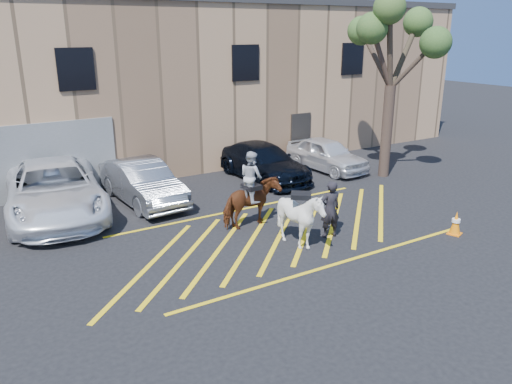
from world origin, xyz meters
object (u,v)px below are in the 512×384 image
car_white_suv (326,154)px  handler (330,209)px  mounted_bay (251,197)px  saddled_white (300,218)px  car_white_pickup (54,190)px  car_silver_sedan (142,182)px  traffic_cone (456,223)px  car_blue_suv (264,162)px  tree (394,36)px

car_white_suv → handler: bearing=-132.2°
mounted_bay → saddled_white: 2.08m
handler → mounted_bay: (-1.59, 1.90, 0.12)m
car_white_pickup → car_white_suv: size_ratio=1.54×
car_silver_sedan → saddled_white: size_ratio=2.19×
car_white_pickup → traffic_cone: size_ratio=8.77×
car_white_suv → saddled_white: 8.50m
car_silver_sedan → mounted_bay: bearing=-66.5°
mounted_bay → traffic_cone: 6.27m
car_white_pickup → mounted_bay: bearing=-33.9°
saddled_white → car_blue_suv: bearing=66.5°
car_white_pickup → saddled_white: 8.36m
tree → car_white_pickup: bearing=170.1°
mounted_bay → tree: (7.77, 2.05, 4.70)m
handler → mounted_bay: size_ratio=0.71×
car_blue_suv → traffic_cone: size_ratio=6.81×
car_silver_sedan → traffic_cone: (7.12, -7.78, -0.39)m
mounted_bay → traffic_cone: size_ratio=3.35×
car_blue_suv → mounted_bay: mounted_bay is taller
car_blue_suv → saddled_white: size_ratio=2.36×
car_white_pickup → saddled_white: car_white_pickup is taller
car_blue_suv → traffic_cone: bearing=-80.2°
car_white_pickup → traffic_cone: bearing=-32.3°
car_silver_sedan → saddled_white: 6.58m
car_blue_suv → mounted_bay: size_ratio=2.04×
car_silver_sedan → handler: (3.72, -5.93, 0.11)m
car_white_pickup → car_white_suv: 11.35m
car_white_pickup → saddled_white: bearing=-42.8°
car_silver_sedan → tree: (9.91, -1.98, 4.93)m
car_silver_sedan → car_blue_suv: 5.32m
car_white_pickup → car_white_suv: bearing=5.3°
car_white_pickup → handler: bearing=-36.6°
car_silver_sedan → handler: size_ratio=2.65×
car_silver_sedan → car_white_pickup: bearing=170.6°
tree → mounted_bay: bearing=-165.2°
car_blue_suv → handler: size_ratio=2.86×
car_white_suv → traffic_cone: 7.95m
handler → tree: bearing=-135.9°
car_white_pickup → traffic_cone: (10.04, -8.04, -0.52)m
car_white_pickup → mounted_bay: size_ratio=2.62×
car_white_suv → mounted_bay: 7.51m
car_blue_suv → traffic_cone: 8.31m
car_white_pickup → handler: size_ratio=3.68×
handler → tree: tree is taller
handler → tree: size_ratio=0.24×
car_blue_suv → car_white_suv: size_ratio=1.20×
car_white_pickup → tree: 13.88m
car_white_pickup → saddled_white: size_ratio=3.04×
car_white_suv → handler: (-4.70, -5.98, 0.16)m
car_silver_sedan → mounted_bay: mounted_bay is taller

